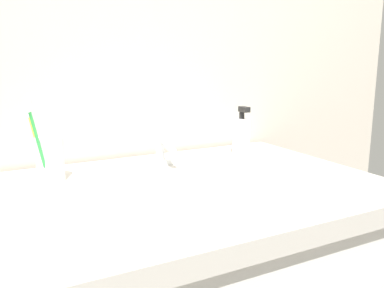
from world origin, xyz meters
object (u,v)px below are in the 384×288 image
(toothbrush_cup, at_px, (50,160))
(soap_dispenser, at_px, (241,135))
(toothbrush_green, at_px, (37,138))
(toothbrush_yellow, at_px, (36,138))
(faucet, at_px, (162,144))

(toothbrush_cup, relative_size, soap_dispenser, 0.73)
(toothbrush_green, relative_size, toothbrush_yellow, 1.14)
(toothbrush_cup, relative_size, toothbrush_yellow, 0.62)
(faucet, distance_m, toothbrush_green, 0.34)
(faucet, height_order, soap_dispenser, soap_dispenser)
(toothbrush_green, height_order, toothbrush_yellow, toothbrush_green)
(toothbrush_green, xyz_separation_m, toothbrush_yellow, (0.00, 0.06, -0.01))
(toothbrush_green, bearing_deg, toothbrush_yellow, 85.66)
(toothbrush_yellow, bearing_deg, toothbrush_green, -94.34)
(soap_dispenser, bearing_deg, toothbrush_yellow, 179.91)
(faucet, relative_size, toothbrush_cup, 1.28)
(toothbrush_cup, bearing_deg, soap_dispenser, 2.54)
(toothbrush_yellow, bearing_deg, soap_dispenser, -0.09)
(toothbrush_yellow, xyz_separation_m, soap_dispenser, (0.59, -0.00, -0.04))
(faucet, xyz_separation_m, toothbrush_yellow, (-0.33, -0.00, 0.05))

